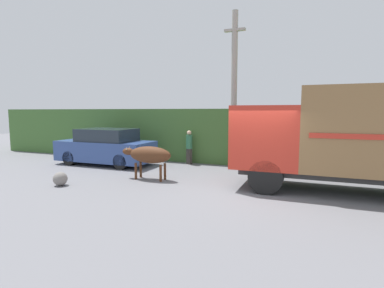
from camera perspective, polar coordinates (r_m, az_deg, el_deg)
ground_plane at (r=9.50m, az=11.29°, el=-8.99°), size 60.00×60.00×0.00m
hillside_embankment at (r=16.70m, az=16.09°, el=1.96°), size 32.00×6.75×2.59m
cargo_truck at (r=10.05m, az=28.68°, el=1.47°), size 6.87×2.28×3.19m
brown_cow at (r=10.98m, az=-8.20°, el=-2.10°), size 1.99×0.61×1.21m
parked_suv at (r=14.53m, az=-16.12°, el=-0.59°), size 4.53×1.85×1.67m
pedestrian_on_hill at (r=13.98m, az=-0.54°, el=-0.29°), size 0.39×0.39×1.59m
utility_pole at (r=13.28m, az=8.01°, el=10.42°), size 0.90×0.26×6.71m
roadside_rock at (r=10.98m, az=-23.80°, el=-6.09°), size 0.46×0.46×0.46m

